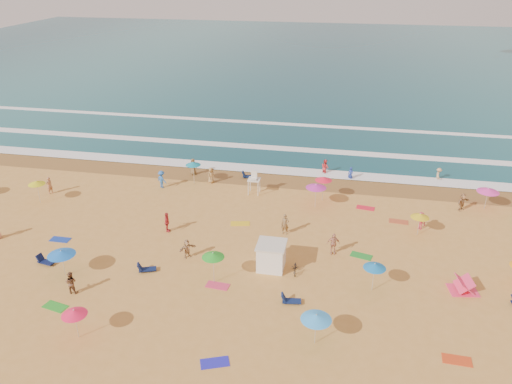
# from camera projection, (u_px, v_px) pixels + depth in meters

# --- Properties ---
(ground) EXTENTS (220.00, 220.00, 0.00)m
(ground) POSITION_uv_depth(u_px,v_px,m) (254.00, 238.00, 42.53)
(ground) COLOR gold
(ground) RESTS_ON ground
(ocean) EXTENTS (220.00, 140.00, 0.18)m
(ocean) POSITION_uv_depth(u_px,v_px,m) (323.00, 59.00, 117.07)
(ocean) COLOR #0C4756
(ocean) RESTS_ON ground
(wet_sand) EXTENTS (220.00, 220.00, 0.00)m
(wet_sand) POSITION_uv_depth(u_px,v_px,m) (276.00, 180.00, 53.62)
(wet_sand) COLOR olive
(wet_sand) RESTS_ON ground
(surf_foam) EXTENTS (200.00, 18.70, 0.05)m
(surf_foam) POSITION_uv_depth(u_px,v_px,m) (287.00, 151.00, 61.41)
(surf_foam) COLOR white
(surf_foam) RESTS_ON ground
(cabana) EXTENTS (2.00, 2.00, 2.00)m
(cabana) POSITION_uv_depth(u_px,v_px,m) (271.00, 256.00, 38.12)
(cabana) COLOR white
(cabana) RESTS_ON ground
(cabana_roof) EXTENTS (2.20, 2.20, 0.12)m
(cabana_roof) POSITION_uv_depth(u_px,v_px,m) (271.00, 245.00, 37.67)
(cabana_roof) COLOR silver
(cabana_roof) RESTS_ON cabana
(bicycle) EXTENTS (0.64, 1.55, 0.80)m
(bicycle) POSITION_uv_depth(u_px,v_px,m) (295.00, 268.00, 37.79)
(bicycle) COLOR black
(bicycle) RESTS_ON ground
(lifeguard_stand) EXTENTS (1.20, 1.20, 2.10)m
(lifeguard_stand) POSITION_uv_depth(u_px,v_px,m) (254.00, 184.00, 50.15)
(lifeguard_stand) COLOR white
(lifeguard_stand) RESTS_ON ground
(beach_umbrellas) EXTENTS (63.25, 25.62, 0.83)m
(beach_umbrellas) POSITION_uv_depth(u_px,v_px,m) (284.00, 221.00, 40.96)
(beach_umbrellas) COLOR blue
(beach_umbrellas) RESTS_ON ground
(loungers) EXTENTS (51.13, 25.76, 0.34)m
(loungers) POSITION_uv_depth(u_px,v_px,m) (316.00, 264.00, 38.68)
(loungers) COLOR #0F1C4D
(loungers) RESTS_ON ground
(towels) EXTENTS (36.77, 23.43, 0.03)m
(towels) POSITION_uv_depth(u_px,v_px,m) (237.00, 265.00, 38.85)
(towels) COLOR red
(towels) RESTS_ON ground
(popup_tents) EXTENTS (9.65, 13.65, 1.20)m
(popup_tents) POSITION_uv_depth(u_px,v_px,m) (499.00, 247.00, 40.18)
(popup_tents) COLOR #FF3867
(popup_tents) RESTS_ON ground
(beachgoers) EXTENTS (41.33, 26.57, 2.11)m
(beachgoers) POSITION_uv_depth(u_px,v_px,m) (261.00, 201.00, 47.12)
(beachgoers) COLOR #C43137
(beachgoers) RESTS_ON ground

